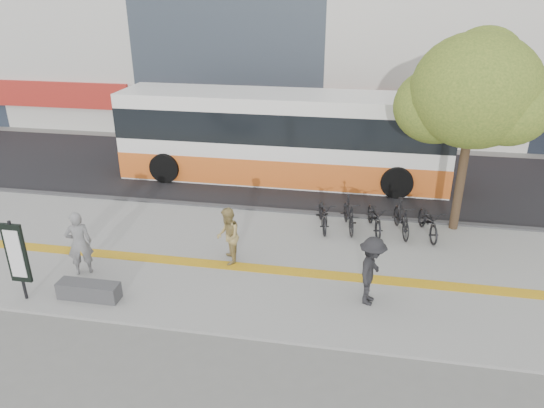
% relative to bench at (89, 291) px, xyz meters
% --- Properties ---
extents(ground, '(120.00, 120.00, 0.00)m').
position_rel_bench_xyz_m(ground, '(2.60, 1.20, -0.30)').
color(ground, slate).
rests_on(ground, ground).
extents(sidewalk, '(40.00, 7.00, 0.08)m').
position_rel_bench_xyz_m(sidewalk, '(2.60, 2.70, -0.27)').
color(sidewalk, gray).
rests_on(sidewalk, ground).
extents(tactile_strip, '(40.00, 0.45, 0.01)m').
position_rel_bench_xyz_m(tactile_strip, '(2.60, 2.20, -0.22)').
color(tactile_strip, gold).
rests_on(tactile_strip, sidewalk).
extents(street, '(40.00, 8.00, 0.06)m').
position_rel_bench_xyz_m(street, '(2.60, 10.20, -0.28)').
color(street, black).
rests_on(street, ground).
extents(curb, '(40.00, 0.25, 0.14)m').
position_rel_bench_xyz_m(curb, '(2.60, 6.20, -0.23)').
color(curb, '#3D3D3F').
rests_on(curb, ground).
extents(bench, '(1.60, 0.45, 0.45)m').
position_rel_bench_xyz_m(bench, '(0.00, 0.00, 0.00)').
color(bench, '#3D3D3F').
rests_on(bench, sidewalk).
extents(signboard, '(0.55, 0.10, 2.20)m').
position_rel_bench_xyz_m(signboard, '(-1.60, -0.31, 1.06)').
color(signboard, black).
rests_on(signboard, sidewalk).
extents(street_tree, '(4.40, 3.80, 6.31)m').
position_rel_bench_xyz_m(street_tree, '(9.78, 6.02, 4.21)').
color(street_tree, '#3D2A1B').
rests_on(street_tree, sidewalk).
extents(bus, '(13.21, 3.13, 3.52)m').
position_rel_bench_xyz_m(bus, '(3.43, 9.70, 1.41)').
color(bus, white).
rests_on(bus, street).
extents(bicycle_row, '(4.37, 1.98, 1.10)m').
position_rel_bench_xyz_m(bicycle_row, '(7.21, 5.20, 0.29)').
color(bicycle_row, black).
rests_on(bicycle_row, sidewalk).
extents(seated_woman, '(0.81, 0.73, 1.85)m').
position_rel_bench_xyz_m(seated_woman, '(-0.80, 1.12, 0.70)').
color(seated_woman, black).
rests_on(seated_woman, sidewalk).
extents(pedestrian_tan, '(0.83, 0.96, 1.69)m').
position_rel_bench_xyz_m(pedestrian_tan, '(3.04, 2.41, 0.62)').
color(pedestrian_tan, '#A58E52').
rests_on(pedestrian_tan, sidewalk).
extents(pedestrian_dark, '(0.92, 1.29, 1.81)m').
position_rel_bench_xyz_m(pedestrian_dark, '(7.06, 1.10, 0.68)').
color(pedestrian_dark, black).
rests_on(pedestrian_dark, sidewalk).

